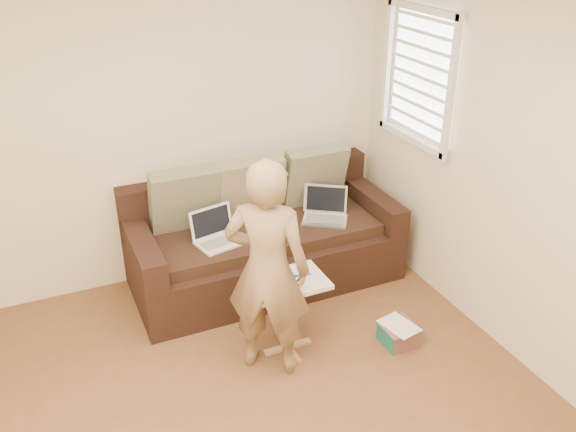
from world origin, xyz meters
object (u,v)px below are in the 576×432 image
object	(u,v)px
sofa	(265,236)
striped_box	(398,334)
drinking_glass	(268,273)
laptop_silver	(325,221)
laptop_white	(221,243)
person	(267,270)
side_table	(288,315)

from	to	relation	value
sofa	striped_box	size ratio (longest dim) A/B	8.74
drinking_glass	laptop_silver	bearing A→B (deg)	41.89
laptop_white	drinking_glass	distance (m)	0.74
laptop_silver	drinking_glass	size ratio (longest dim) A/B	3.06
laptop_silver	person	size ratio (longest dim) A/B	0.24
laptop_white	person	size ratio (longest dim) A/B	0.23
laptop_silver	striped_box	distance (m)	1.16
sofa	person	size ratio (longest dim) A/B	1.42
laptop_silver	side_table	xyz separation A→B (m)	(-0.70, -0.79, -0.23)
laptop_silver	laptop_white	bearing A→B (deg)	-145.61
striped_box	person	bearing A→B (deg)	169.50
sofa	side_table	bearing A→B (deg)	-102.53
side_table	drinking_glass	bearing A→B (deg)	154.60
laptop_white	striped_box	size ratio (longest dim) A/B	1.44
laptop_white	person	xyz separation A→B (m)	(0.03, -0.88, 0.26)
striped_box	drinking_glass	bearing A→B (deg)	159.42
striped_box	side_table	bearing A→B (deg)	160.23
sofa	person	xyz separation A→B (m)	(-0.39, -1.01, 0.35)
side_table	striped_box	distance (m)	0.84
laptop_white	drinking_glass	xyz separation A→B (m)	(0.10, -0.73, 0.12)
person	side_table	bearing A→B (deg)	-115.70
sofa	laptop_white	bearing A→B (deg)	-163.17
side_table	drinking_glass	xyz separation A→B (m)	(-0.12, 0.06, 0.35)
side_table	drinking_glass	distance (m)	0.38
laptop_silver	side_table	bearing A→B (deg)	-97.59
side_table	laptop_white	bearing A→B (deg)	105.60
laptop_silver	drinking_glass	xyz separation A→B (m)	(-0.82, -0.74, 0.12)
person	striped_box	world-z (taller)	person
person	side_table	xyz separation A→B (m)	(0.19, 0.10, -0.48)
laptop_white	side_table	distance (m)	0.85
sofa	side_table	xyz separation A→B (m)	(-0.20, -0.91, -0.13)
striped_box	laptop_white	bearing A→B (deg)	132.91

